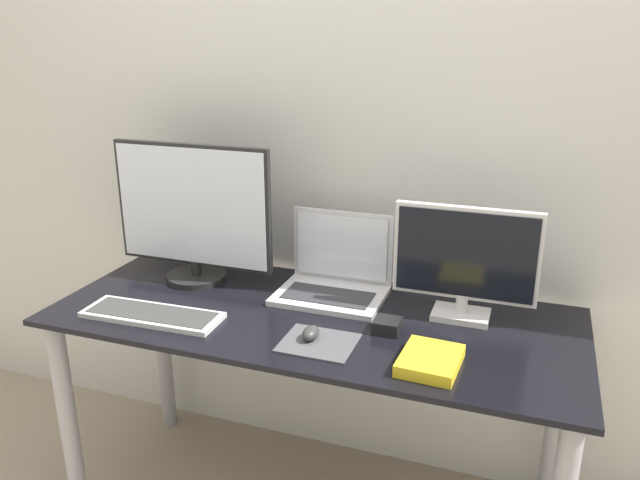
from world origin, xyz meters
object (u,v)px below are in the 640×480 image
monitor_right (465,261)px  laptop (335,275)px  mouse (311,333)px  keyboard (152,315)px  book (430,361)px  monitor_left (193,214)px  power_brick (387,325)px

monitor_right → laptop: size_ratio=1.22×
monitor_right → mouse: bearing=-142.2°
keyboard → mouse: bearing=2.7°
monitor_right → laptop: bearing=173.2°
monitor_right → mouse: size_ratio=5.92×
laptop → book: (0.39, -0.38, -0.05)m
mouse → keyboard: bearing=-177.3°
monitor_left → keyboard: 0.40m
monitor_right → keyboard: size_ratio=0.98×
laptop → keyboard: 0.60m
keyboard → book: bearing=-0.3°
mouse → book: (0.35, -0.03, -0.01)m
mouse → power_brick: 0.23m
mouse → power_brick: mouse is taller
power_brick → monitor_right: bearing=41.2°
monitor_left → mouse: monitor_left is taller
monitor_left → laptop: 0.54m
monitor_right → laptop: 0.45m
power_brick → keyboard: bearing=-167.8°
monitor_right → book: bearing=-96.4°
laptop → power_brick: size_ratio=4.57×
monitor_left → book: 0.98m
laptop → book: size_ratio=1.80×
monitor_right → laptop: (-0.43, 0.05, -0.12)m
keyboard → book: book is taller
monitor_right → mouse: monitor_right is taller
monitor_left → monitor_right: bearing=0.0°
mouse → book: bearing=-4.7°
monitor_right → book: monitor_right is taller
monitor_left → mouse: size_ratio=7.98×
monitor_left → monitor_right: monitor_left is taller
keyboard → mouse: 0.52m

